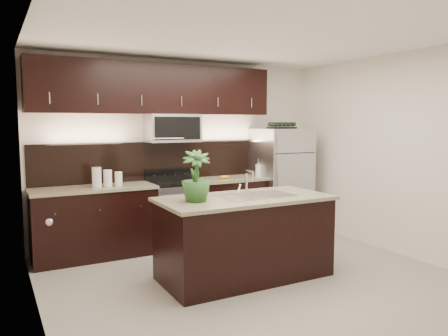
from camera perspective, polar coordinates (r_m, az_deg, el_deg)
name	(u,v)px	position (r m, az deg, el deg)	size (l,w,h in m)	color
ground	(253,278)	(5.17, 3.79, -14.20)	(4.50, 4.50, 0.00)	gray
room_walls	(247,130)	(4.76, 3.04, 4.92)	(4.52, 4.02, 2.71)	beige
counter_run	(163,215)	(6.31, -7.98, -6.08)	(3.51, 0.65, 0.94)	black
upper_fixtures	(159,97)	(6.33, -8.44, 9.15)	(3.49, 0.40, 1.66)	black
island	(244,237)	(5.08, 2.69, -8.99)	(1.96, 0.96, 0.94)	black
sink_faucet	(255,194)	(5.06, 4.12, -3.44)	(0.84, 0.50, 0.28)	silver
refrigerator	(281,181)	(7.14, 7.46, -1.65)	(0.81, 0.73, 1.68)	#B2B2B7
wine_rack	(282,126)	(7.07, 7.56, 5.49)	(0.42, 0.26, 0.10)	black
plant	(196,176)	(4.66, -3.69, -1.04)	(0.31, 0.31, 0.55)	#285622
canisters	(105,178)	(5.94, -15.27, -1.26)	(0.39, 0.12, 0.26)	silver
french_press	(258,169)	(6.88, 4.51, -0.19)	(0.10, 0.10, 0.28)	silver
bananas	(222,177)	(6.52, -0.32, -1.21)	(0.16, 0.13, 0.05)	gold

